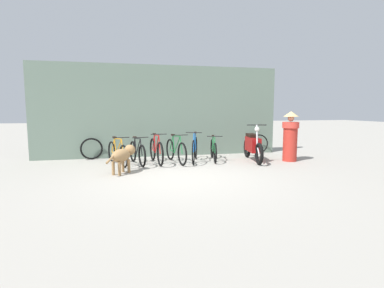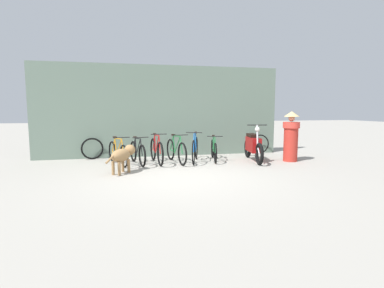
{
  "view_description": "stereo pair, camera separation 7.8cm",
  "coord_description": "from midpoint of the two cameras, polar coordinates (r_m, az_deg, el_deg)",
  "views": [
    {
      "loc": [
        -1.31,
        -6.79,
        1.6
      ],
      "look_at": [
        0.54,
        1.04,
        0.65
      ],
      "focal_mm": 28.0,
      "sensor_mm": 36.0,
      "label": 1
    },
    {
      "loc": [
        -1.23,
        -6.81,
        1.6
      ],
      "look_at": [
        0.54,
        1.04,
        0.65
      ],
      "focal_mm": 28.0,
      "sensor_mm": 36.0,
      "label": 2
    }
  ],
  "objects": [
    {
      "name": "ground_plane",
      "position": [
        7.1,
        -2.64,
        -6.3
      ],
      "size": [
        60.0,
        60.0,
        0.0
      ],
      "primitive_type": "plane",
      "color": "#9E998E"
    },
    {
      "name": "shop_wall_back",
      "position": [
        10.18,
        -6.14,
        6.23
      ],
      "size": [
        8.21,
        0.2,
        3.04
      ],
      "color": "slate",
      "rests_on": "ground"
    },
    {
      "name": "bicycle_0",
      "position": [
        8.83,
        -14.26,
        -1.68
      ],
      "size": [
        0.64,
        1.59,
        0.82
      ],
      "rotation": [
        0.0,
        0.0,
        -1.23
      ],
      "color": "black",
      "rests_on": "ground"
    },
    {
      "name": "bicycle_1",
      "position": [
        8.8,
        -10.64,
        -1.65
      ],
      "size": [
        0.51,
        1.56,
        0.82
      ],
      "rotation": [
        0.0,
        0.0,
        -1.35
      ],
      "color": "black",
      "rests_on": "ground"
    },
    {
      "name": "bicycle_2",
      "position": [
        8.89,
        -7.08,
        -1.3
      ],
      "size": [
        0.46,
        1.73,
        0.9
      ],
      "rotation": [
        0.0,
        0.0,
        -1.47
      ],
      "color": "black",
      "rests_on": "ground"
    },
    {
      "name": "bicycle_3",
      "position": [
        8.91,
        -3.35,
        -1.32
      ],
      "size": [
        0.46,
        1.69,
        0.87
      ],
      "rotation": [
        0.0,
        0.0,
        -1.4
      ],
      "color": "black",
      "rests_on": "ground"
    },
    {
      "name": "bicycle_4",
      "position": [
        9.06,
        0.28,
        -0.98
      ],
      "size": [
        0.62,
        1.64,
        0.93
      ],
      "rotation": [
        0.0,
        0.0,
        -1.89
      ],
      "color": "black",
      "rests_on": "ground"
    },
    {
      "name": "bicycle_5",
      "position": [
        9.34,
        3.87,
        -1.12
      ],
      "size": [
        0.5,
        1.64,
        0.8
      ],
      "rotation": [
        0.0,
        0.0,
        -1.78
      ],
      "color": "black",
      "rests_on": "ground"
    },
    {
      "name": "motorcycle",
      "position": [
        9.36,
        11.27,
        -0.35
      ],
      "size": [
        0.58,
        1.99,
        1.14
      ],
      "rotation": [
        0.0,
        0.0,
        -1.73
      ],
      "color": "black",
      "rests_on": "ground"
    },
    {
      "name": "stray_dog",
      "position": [
        7.64,
        -13.28,
        -2.06
      ],
      "size": [
        0.77,
        0.99,
        0.68
      ],
      "rotation": [
        0.0,
        0.0,
        0.95
      ],
      "color": "#997247",
      "rests_on": "ground"
    },
    {
      "name": "person_in_robes",
      "position": [
        9.6,
        18.0,
        1.55
      ],
      "size": [
        0.62,
        0.62,
        1.52
      ],
      "rotation": [
        0.0,
        0.0,
        3.44
      ],
      "color": "#B72D23",
      "rests_on": "ground"
    },
    {
      "name": "spare_tire_left",
      "position": [
        11.01,
        12.44,
        0.02
      ],
      "size": [
        0.69,
        0.08,
        0.69
      ],
      "rotation": [
        0.0,
        0.0,
        -0.06
      ],
      "color": "black",
      "rests_on": "ground"
    },
    {
      "name": "spare_tire_right",
      "position": [
        9.97,
        -18.81,
        -0.86
      ],
      "size": [
        0.69,
        0.13,
        0.69
      ],
      "rotation": [
        0.0,
        0.0,
        0.11
      ],
      "color": "black",
      "rests_on": "ground"
    }
  ]
}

